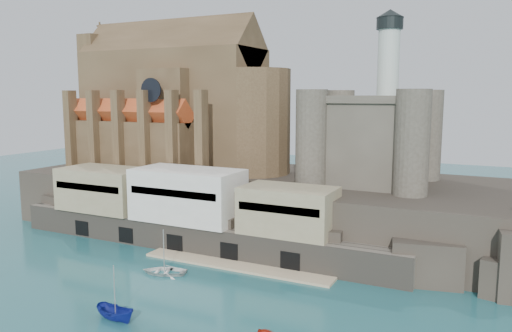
% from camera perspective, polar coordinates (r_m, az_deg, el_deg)
% --- Properties ---
extents(ground, '(300.00, 300.00, 0.00)m').
position_cam_1_polar(ground, '(62.20, -12.27, -15.88)').
color(ground, '#1B545A').
rests_on(ground, ground).
extents(promontory, '(100.00, 36.00, 10.00)m').
position_cam_1_polar(promontory, '(93.18, 2.80, -4.39)').
color(promontory, black).
rests_on(promontory, ground).
extents(quay, '(70.00, 12.00, 13.05)m').
position_cam_1_polar(quay, '(83.69, -8.03, -5.10)').
color(quay, '#655D51').
rests_on(quay, ground).
extents(church, '(47.00, 25.93, 30.51)m').
position_cam_1_polar(church, '(104.92, -8.73, 6.41)').
color(church, '#4B3823').
rests_on(church, promontory).
extents(castle_keep, '(21.20, 21.20, 29.30)m').
position_cam_1_polar(castle_keep, '(87.74, 13.12, 3.48)').
color(castle_keep, '#484338').
rests_on(castle_keep, promontory).
extents(boat_2, '(2.26, 2.21, 5.39)m').
position_cam_1_polar(boat_2, '(60.84, -15.74, -16.57)').
color(boat_2, navy).
rests_on(boat_2, ground).
extents(boat_6, '(2.63, 4.72, 6.35)m').
position_cam_1_polar(boat_6, '(73.55, -10.42, -11.97)').
color(boat_6, white).
rests_on(boat_6, ground).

